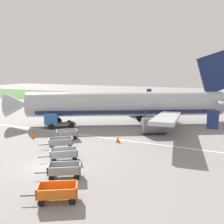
# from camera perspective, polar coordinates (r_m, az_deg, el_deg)

# --- Properties ---
(ground_plane) EXTENTS (220.00, 220.00, 0.00)m
(ground_plane) POSITION_cam_1_polar(r_m,az_deg,el_deg) (23.18, -14.04, -11.67)
(ground_plane) COLOR gray
(grass_strip) EXTENTS (220.00, 28.00, 0.06)m
(grass_strip) POSITION_cam_1_polar(r_m,az_deg,el_deg) (70.76, 14.03, 2.39)
(grass_strip) COLOR #3D7033
(grass_strip) RESTS_ON ground
(apron_stripe) EXTENTS (120.00, 0.36, 0.01)m
(apron_stripe) POSITION_cam_1_polar(r_m,az_deg,el_deg) (31.41, -1.89, -5.81)
(apron_stripe) COLOR silver
(apron_stripe) RESTS_ON ground
(airplane) EXTENTS (34.42, 28.60, 11.34)m
(airplane) POSITION_cam_1_polar(r_m,az_deg,el_deg) (39.20, 4.70, 1.73)
(airplane) COLOR #B2B7BC
(airplane) RESTS_ON ground
(baggage_cart_nearest) EXTENTS (3.42, 2.49, 1.07)m
(baggage_cart_nearest) POSITION_cam_1_polar(r_m,az_deg,el_deg) (17.09, -12.23, -17.25)
(baggage_cart_nearest) COLOR orange
(baggage_cart_nearest) RESTS_ON ground
(baggage_cart_second_in_row) EXTENTS (3.41, 2.51, 1.07)m
(baggage_cart_second_in_row) POSITION_cam_1_polar(r_m,az_deg,el_deg) (20.35, -10.72, -12.74)
(baggage_cart_second_in_row) COLOR gray
(baggage_cart_second_in_row) RESTS_ON ground
(baggage_cart_third_in_row) EXTENTS (3.26, 2.76, 1.07)m
(baggage_cart_third_in_row) POSITION_cam_1_polar(r_m,az_deg,el_deg) (24.01, -10.85, -9.29)
(baggage_cart_third_in_row) COLOR gray
(baggage_cart_third_in_row) RESTS_ON ground
(baggage_cart_fourth_in_row) EXTENTS (3.26, 2.77, 1.07)m
(baggage_cart_fourth_in_row) POSITION_cam_1_polar(r_m,az_deg,el_deg) (27.77, -11.51, -6.74)
(baggage_cart_fourth_in_row) COLOR gray
(baggage_cart_fourth_in_row) RESTS_ON ground
(baggage_cart_far_end) EXTENTS (3.17, 2.88, 1.07)m
(baggage_cart_far_end) POSITION_cam_1_polar(r_m,az_deg,el_deg) (31.24, -10.16, -4.91)
(baggage_cart_far_end) COLOR gray
(baggage_cart_far_end) RESTS_ON ground
(service_truck_beside_carts) EXTENTS (4.42, 4.46, 2.10)m
(service_truck_beside_carts) POSITION_cam_1_polar(r_m,az_deg,el_deg) (37.42, -12.98, -1.87)
(service_truck_beside_carts) COLOR slate
(service_truck_beside_carts) RESTS_ON ground
(traffic_cone_near_plane) EXTENTS (0.54, 0.54, 0.72)m
(traffic_cone_near_plane) POSITION_cam_1_polar(r_m,az_deg,el_deg) (32.76, -17.47, -4.97)
(traffic_cone_near_plane) COLOR orange
(traffic_cone_near_plane) RESTS_ON ground
(traffic_cone_mid_apron) EXTENTS (0.51, 0.51, 0.68)m
(traffic_cone_mid_apron) POSITION_cam_1_polar(r_m,az_deg,el_deg) (29.43, 1.32, -6.17)
(traffic_cone_mid_apron) COLOR orange
(traffic_cone_mid_apron) RESTS_ON ground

